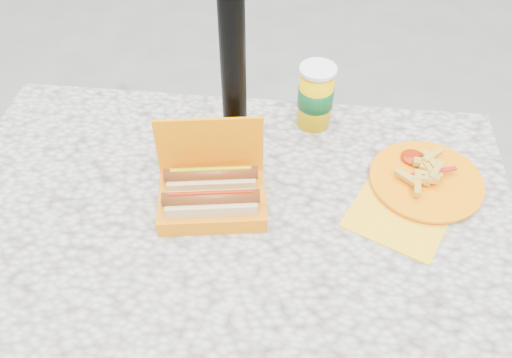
# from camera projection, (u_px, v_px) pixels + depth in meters

# --- Properties ---
(picnic_table) EXTENTS (1.20, 0.80, 0.75)m
(picnic_table) POSITION_uv_depth(u_px,v_px,m) (228.00, 249.00, 1.19)
(picnic_table) COLOR beige
(picnic_table) RESTS_ON ground
(umbrella_pole) EXTENTS (0.05, 0.05, 2.20)m
(umbrella_pole) POSITION_uv_depth(u_px,v_px,m) (232.00, 24.00, 0.97)
(umbrella_pole) COLOR black
(umbrella_pole) RESTS_ON ground
(hotdog_box) EXTENTS (0.24, 0.18, 0.18)m
(hotdog_box) POSITION_uv_depth(u_px,v_px,m) (212.00, 193.00, 1.11)
(hotdog_box) COLOR #FF8300
(hotdog_box) RESTS_ON picnic_table
(fries_plate) EXTENTS (0.31, 0.34, 0.05)m
(fries_plate) POSITION_uv_depth(u_px,v_px,m) (424.00, 181.00, 1.17)
(fries_plate) COLOR yellow
(fries_plate) RESTS_ON picnic_table
(soda_cup) EXTENTS (0.09, 0.09, 0.16)m
(soda_cup) POSITION_uv_depth(u_px,v_px,m) (316.00, 96.00, 1.27)
(soda_cup) COLOR #FFC300
(soda_cup) RESTS_ON picnic_table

